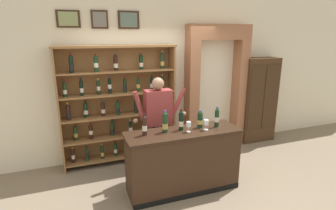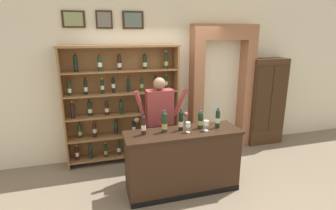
{
  "view_description": "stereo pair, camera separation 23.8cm",
  "coord_description": "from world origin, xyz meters",
  "views": [
    {
      "loc": [
        -1.37,
        -3.38,
        2.36
      ],
      "look_at": [
        -0.07,
        0.18,
        1.34
      ],
      "focal_mm": 28.24,
      "sensor_mm": 36.0,
      "label": 1
    },
    {
      "loc": [
        -1.14,
        -3.45,
        2.36
      ],
      "look_at": [
        -0.07,
        0.18,
        1.34
      ],
      "focal_mm": 28.24,
      "sensor_mm": 36.0,
      "label": 2
    }
  ],
  "objects": [
    {
      "name": "ground_plane",
      "position": [
        0.0,
        0.0,
        -0.01
      ],
      "size": [
        14.0,
        14.0,
        0.02
      ],
      "primitive_type": "cube",
      "color": "#7A6B56"
    },
    {
      "name": "shopkeeper",
      "position": [
        -0.09,
        0.57,
        1.06
      ],
      "size": [
        0.92,
        0.22,
        1.69
      ],
      "color": "#2D3347",
      "rests_on": "ground"
    },
    {
      "name": "tasting_bottle_prosecco",
      "position": [
        0.68,
        0.01,
        1.12
      ],
      "size": [
        0.07,
        0.07,
        0.32
      ],
      "color": "black",
      "rests_on": "tasting_counter"
    },
    {
      "name": "wine_glass_center",
      "position": [
        0.45,
        -0.06,
        1.08
      ],
      "size": [
        0.07,
        0.07,
        0.16
      ],
      "color": "silver",
      "rests_on": "tasting_counter"
    },
    {
      "name": "wine_shelf",
      "position": [
        -0.61,
        1.33,
        1.15
      ],
      "size": [
        2.11,
        0.37,
        2.18
      ],
      "color": "olive",
      "rests_on": "ground"
    },
    {
      "name": "side_cabinet",
      "position": [
        2.47,
        1.3,
        0.94
      ],
      "size": [
        0.8,
        0.39,
        1.87
      ],
      "color": "#422B19",
      "rests_on": "ground"
    },
    {
      "name": "tasting_bottle_riserva",
      "position": [
        0.1,
        0.06,
        1.11
      ],
      "size": [
        0.07,
        0.07,
        0.33
      ],
      "color": "black",
      "rests_on": "tasting_counter"
    },
    {
      "name": "archway_doorway",
      "position": [
        1.43,
        1.43,
        1.4
      ],
      "size": [
        1.35,
        0.45,
        2.55
      ],
      "color": "#9E6647",
      "rests_on": "ground"
    },
    {
      "name": "wine_glass_spare",
      "position": [
        0.17,
        -0.05,
        1.08
      ],
      "size": [
        0.07,
        0.07,
        0.16
      ],
      "color": "silver",
      "rests_on": "tasting_counter"
    },
    {
      "name": "tasting_counter",
      "position": [
        0.11,
        -0.0,
        0.48
      ],
      "size": [
        1.74,
        0.56,
        0.97
      ],
      "color": "#382316",
      "rests_on": "ground"
    },
    {
      "name": "back_wall",
      "position": [
        -0.0,
        1.57,
        1.58
      ],
      "size": [
        12.0,
        0.19,
        3.16
      ],
      "color": "beige",
      "rests_on": "ground"
    },
    {
      "name": "tasting_bottle_chianti",
      "position": [
        -0.16,
        0.06,
        1.12
      ],
      "size": [
        0.08,
        0.08,
        0.33
      ],
      "color": "#19381E",
      "rests_on": "tasting_counter"
    },
    {
      "name": "tasting_bottle_vin_santo",
      "position": [
        -0.47,
        0.05,
        1.11
      ],
      "size": [
        0.07,
        0.07,
        0.31
      ],
      "color": "black",
      "rests_on": "tasting_counter"
    },
    {
      "name": "tasting_bottle_brunello",
      "position": [
        0.41,
        0.06,
        1.1
      ],
      "size": [
        0.08,
        0.08,
        0.28
      ],
      "color": "black",
      "rests_on": "tasting_counter"
    }
  ]
}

